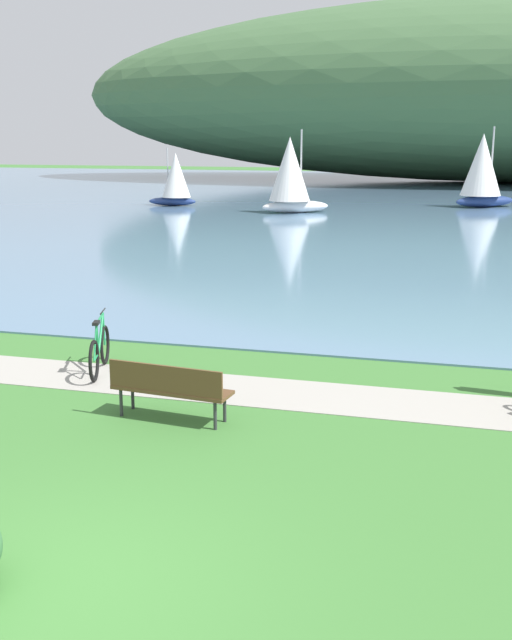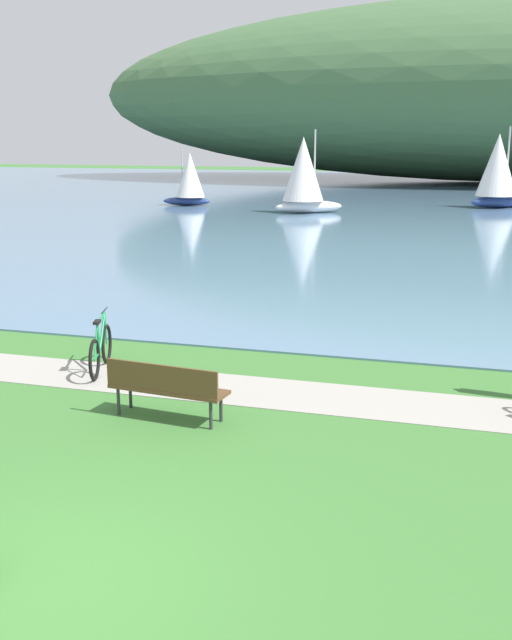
% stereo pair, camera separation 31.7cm
% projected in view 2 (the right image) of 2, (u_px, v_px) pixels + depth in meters
% --- Properties ---
extents(ground_plane, '(200.00, 200.00, 0.00)m').
position_uv_depth(ground_plane, '(36.00, 585.00, 7.15)').
color(ground_plane, '#3D7533').
extents(bay_water, '(180.00, 80.00, 0.04)m').
position_uv_depth(bay_water, '(432.00, 198.00, 52.10)').
color(bay_water, '#5B7F9E').
rests_on(bay_water, ground).
extents(shoreline_path, '(60.00, 1.50, 0.01)m').
position_uv_depth(shoreline_path, '(236.00, 389.00, 12.68)').
color(shoreline_path, '#A39E93').
rests_on(shoreline_path, ground).
extents(park_bench_near_camera, '(1.84, 0.67, 0.88)m').
position_uv_depth(park_bench_near_camera, '(166.00, 386.00, 11.22)').
color(park_bench_near_camera, brown).
rests_on(park_bench_near_camera, ground).
extents(bicycle_leaning_near_bench, '(0.55, 1.72, 1.01)m').
position_uv_depth(bicycle_leaning_near_bench, '(101.00, 349.00, 13.61)').
color(bicycle_leaning_near_bench, black).
rests_on(bicycle_leaning_near_bench, ground).
extents(sailboat_nearest_to_shore, '(3.76, 3.15, 4.41)m').
position_uv_depth(sailboat_nearest_to_shore, '(304.00, 174.00, 41.47)').
color(sailboat_nearest_to_shore, white).
rests_on(sailboat_nearest_to_shore, bay_water).
extents(sailboat_mid_bay, '(3.85, 3.44, 4.62)m').
position_uv_depth(sailboat_mid_bay, '(498.00, 170.00, 44.52)').
color(sailboat_mid_bay, navy).
rests_on(sailboat_mid_bay, bay_water).
extents(sailboat_toward_hillside, '(2.96, 1.85, 3.41)m').
position_uv_depth(sailboat_toward_hillside, '(190.00, 178.00, 46.09)').
color(sailboat_toward_hillside, navy).
rests_on(sailboat_toward_hillside, bay_water).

